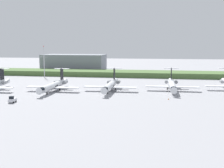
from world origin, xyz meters
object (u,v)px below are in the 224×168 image
regional_jet_third (111,85)px  safety_cone_front_marker (168,99)px  baggage_tug (12,100)px  antenna_mast (44,64)px  regional_jet_second (54,85)px  regional_jet_fourth (172,85)px

regional_jet_third → safety_cone_front_marker: regional_jet_third is taller
baggage_tug → antenna_mast: bearing=104.1°
regional_jet_second → regional_jet_fourth: same height
regional_jet_second → regional_jet_third: bearing=10.8°
baggage_tug → safety_cone_front_marker: bearing=14.6°
regional_jet_second → safety_cone_front_marker: (48.39, -11.45, -2.26)m
regional_jet_fourth → baggage_tug: (-56.16, -35.37, -1.53)m
regional_jet_second → regional_jet_fourth: (50.58, 9.89, 0.00)m
regional_jet_third → safety_cone_front_marker: bearing=-33.6°
regional_jet_second → regional_jet_fourth: 51.54m
regional_jet_second → regional_jet_third: same height
regional_jet_second → safety_cone_front_marker: 49.78m
regional_jet_fourth → baggage_tug: 66.39m
regional_jet_fourth → safety_cone_front_marker: (-2.19, -21.34, -2.26)m
regional_jet_fourth → baggage_tug: regional_jet_fourth is taller
baggage_tug → safety_cone_front_marker: (53.97, 14.03, -0.73)m
regional_jet_second → regional_jet_third: (24.16, 4.63, 0.00)m
regional_jet_fourth → antenna_mast: size_ratio=1.63×
regional_jet_third → baggage_tug: 42.34m
antenna_mast → baggage_tug: size_ratio=5.96×
regional_jet_second → antenna_mast: 51.26m
baggage_tug → safety_cone_front_marker: size_ratio=5.82×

